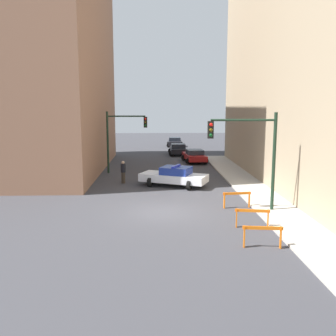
% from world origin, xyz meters
% --- Properties ---
extents(ground_plane, '(120.00, 120.00, 0.00)m').
position_xyz_m(ground_plane, '(0.00, 0.00, 0.00)').
color(ground_plane, '#38383D').
extents(sidewalk_right, '(2.40, 44.00, 0.12)m').
position_xyz_m(sidewalk_right, '(6.20, 0.00, 0.06)').
color(sidewalk_right, '#B2ADA3').
rests_on(sidewalk_right, ground_plane).
extents(building_corner_left, '(14.00, 20.00, 21.07)m').
position_xyz_m(building_corner_left, '(-12.00, 14.00, 10.53)').
color(building_corner_left, '#93664C').
rests_on(building_corner_left, ground_plane).
extents(traffic_light_near, '(3.64, 0.35, 5.20)m').
position_xyz_m(traffic_light_near, '(4.73, -0.12, 3.53)').
color(traffic_light_near, black).
rests_on(traffic_light_near, sidewalk_right).
extents(traffic_light_far, '(3.44, 0.35, 5.20)m').
position_xyz_m(traffic_light_far, '(-3.30, 12.14, 3.40)').
color(traffic_light_far, black).
rests_on(traffic_light_far, ground_plane).
extents(police_car, '(5.05, 3.58, 1.52)m').
position_xyz_m(police_car, '(0.95, 6.56, 0.72)').
color(police_car, white).
rests_on(police_car, ground_plane).
extents(parked_car_near, '(2.54, 4.45, 1.31)m').
position_xyz_m(parked_car_near, '(3.58, 17.96, 0.67)').
color(parked_car_near, maroon).
rests_on(parked_car_near, ground_plane).
extents(parked_car_mid, '(2.29, 4.31, 1.31)m').
position_xyz_m(parked_car_mid, '(2.28, 23.96, 0.67)').
color(parked_car_mid, black).
rests_on(parked_car_mid, ground_plane).
extents(parked_car_far, '(2.43, 4.39, 1.31)m').
position_xyz_m(parked_car_far, '(2.36, 32.99, 0.67)').
color(parked_car_far, black).
rests_on(parked_car_far, ground_plane).
extents(pedestrian_crossing, '(0.48, 0.48, 1.66)m').
position_xyz_m(pedestrian_crossing, '(-2.76, 7.73, 0.86)').
color(pedestrian_crossing, '#382D23').
rests_on(pedestrian_crossing, ground_plane).
extents(barrier_front, '(1.60, 0.32, 0.90)m').
position_xyz_m(barrier_front, '(3.90, -5.31, 0.62)').
color(barrier_front, orange).
rests_on(barrier_front, ground_plane).
extents(barrier_mid, '(1.59, 0.40, 0.90)m').
position_xyz_m(barrier_mid, '(4.13, -2.82, 0.62)').
color(barrier_mid, orange).
rests_on(barrier_mid, ground_plane).
extents(barrier_back, '(1.60, 0.30, 0.90)m').
position_xyz_m(barrier_back, '(4.17, 0.68, 0.62)').
color(barrier_back, orange).
rests_on(barrier_back, ground_plane).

